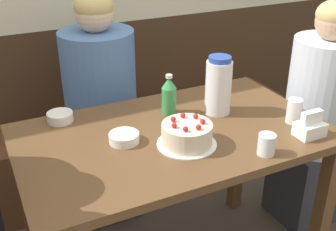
{
  "coord_description": "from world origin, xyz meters",
  "views": [
    {
      "loc": [
        -0.66,
        -1.3,
        1.58
      ],
      "look_at": [
        0.0,
        0.05,
        0.83
      ],
      "focal_mm": 45.0,
      "sensor_mm": 36.0,
      "label": 1
    }
  ],
  "objects_px": {
    "birthday_cake": "(187,135)",
    "glass_water_tall": "(267,144)",
    "napkin_holder": "(310,127)",
    "glass_tumbler_short": "(294,111)",
    "bowl_rice_small": "(60,117)",
    "person_grey_tee": "(102,114)",
    "bench_seat": "(112,152)",
    "person_dark_striped": "(317,122)",
    "soju_bottle": "(169,95)",
    "bowl_soup_white": "(124,138)",
    "water_pitcher": "(218,86)"
  },
  "relations": [
    {
      "from": "napkin_holder",
      "to": "bowl_soup_white",
      "type": "xyz_separation_m",
      "value": [
        -0.66,
        0.27,
        -0.02
      ]
    },
    {
      "from": "birthday_cake",
      "to": "glass_water_tall",
      "type": "height_order",
      "value": "birthday_cake"
    },
    {
      "from": "napkin_holder",
      "to": "bench_seat",
      "type": "bearing_deg",
      "value": 112.93
    },
    {
      "from": "soju_bottle",
      "to": "person_dark_striped",
      "type": "xyz_separation_m",
      "value": [
        0.81,
        -0.08,
        -0.28
      ]
    },
    {
      "from": "bench_seat",
      "to": "person_dark_striped",
      "type": "height_order",
      "value": "person_dark_striped"
    },
    {
      "from": "birthday_cake",
      "to": "napkin_holder",
      "type": "height_order",
      "value": "birthday_cake"
    },
    {
      "from": "soju_bottle",
      "to": "person_grey_tee",
      "type": "xyz_separation_m",
      "value": [
        -0.16,
        0.46,
        -0.26
      ]
    },
    {
      "from": "water_pitcher",
      "to": "glass_tumbler_short",
      "type": "xyz_separation_m",
      "value": [
        0.23,
        -0.22,
        -0.07
      ]
    },
    {
      "from": "napkin_holder",
      "to": "bowl_rice_small",
      "type": "xyz_separation_m",
      "value": [
        -0.84,
        0.55,
        -0.02
      ]
    },
    {
      "from": "bench_seat",
      "to": "glass_tumbler_short",
      "type": "relative_size",
      "value": 22.38
    },
    {
      "from": "person_grey_tee",
      "to": "glass_water_tall",
      "type": "bearing_deg",
      "value": 19.73
    },
    {
      "from": "bench_seat",
      "to": "bowl_rice_small",
      "type": "height_order",
      "value": "bowl_rice_small"
    },
    {
      "from": "glass_water_tall",
      "to": "glass_tumbler_short",
      "type": "bearing_deg",
      "value": 30.53
    },
    {
      "from": "bench_seat",
      "to": "person_grey_tee",
      "type": "relative_size",
      "value": 1.86
    },
    {
      "from": "glass_tumbler_short",
      "to": "person_dark_striped",
      "type": "height_order",
      "value": "person_dark_striped"
    },
    {
      "from": "birthday_cake",
      "to": "person_dark_striped",
      "type": "xyz_separation_m",
      "value": [
        0.87,
        0.19,
        -0.24
      ]
    },
    {
      "from": "water_pitcher",
      "to": "napkin_holder",
      "type": "bearing_deg",
      "value": -58.2
    },
    {
      "from": "bench_seat",
      "to": "water_pitcher",
      "type": "xyz_separation_m",
      "value": [
        0.25,
        -0.75,
        0.67
      ]
    },
    {
      "from": "birthday_cake",
      "to": "napkin_holder",
      "type": "distance_m",
      "value": 0.48
    },
    {
      "from": "bowl_rice_small",
      "to": "bowl_soup_white",
      "type": "bearing_deg",
      "value": -57.31
    },
    {
      "from": "water_pitcher",
      "to": "person_dark_striped",
      "type": "height_order",
      "value": "person_dark_striped"
    },
    {
      "from": "water_pitcher",
      "to": "glass_tumbler_short",
      "type": "distance_m",
      "value": 0.33
    },
    {
      "from": "soju_bottle",
      "to": "person_dark_striped",
      "type": "bearing_deg",
      "value": -5.68
    },
    {
      "from": "birthday_cake",
      "to": "glass_water_tall",
      "type": "xyz_separation_m",
      "value": [
        0.22,
        -0.18,
        -0.0
      ]
    },
    {
      "from": "napkin_holder",
      "to": "birthday_cake",
      "type": "bearing_deg",
      "value": 162.1
    },
    {
      "from": "person_dark_striped",
      "to": "soju_bottle",
      "type": "bearing_deg",
      "value": -5.68
    },
    {
      "from": "glass_water_tall",
      "to": "glass_tumbler_short",
      "type": "height_order",
      "value": "glass_tumbler_short"
    },
    {
      "from": "birthday_cake",
      "to": "person_grey_tee",
      "type": "xyz_separation_m",
      "value": [
        -0.11,
        0.74,
        -0.22
      ]
    },
    {
      "from": "napkin_holder",
      "to": "person_grey_tee",
      "type": "height_order",
      "value": "person_grey_tee"
    },
    {
      "from": "napkin_holder",
      "to": "glass_tumbler_short",
      "type": "bearing_deg",
      "value": 80.02
    },
    {
      "from": "person_dark_striped",
      "to": "bowl_soup_white",
      "type": "bearing_deg",
      "value": 3.67
    },
    {
      "from": "glass_water_tall",
      "to": "person_grey_tee",
      "type": "distance_m",
      "value": 1.0
    },
    {
      "from": "bench_seat",
      "to": "glass_tumbler_short",
      "type": "height_order",
      "value": "glass_tumbler_short"
    },
    {
      "from": "soju_bottle",
      "to": "person_grey_tee",
      "type": "bearing_deg",
      "value": 109.45
    },
    {
      "from": "bowl_soup_white",
      "to": "person_grey_tee",
      "type": "relative_size",
      "value": 0.09
    },
    {
      "from": "glass_water_tall",
      "to": "napkin_holder",
      "type": "bearing_deg",
      "value": 8.28
    },
    {
      "from": "person_grey_tee",
      "to": "water_pitcher",
      "type": "bearing_deg",
      "value": 33.05
    },
    {
      "from": "birthday_cake",
      "to": "bowl_soup_white",
      "type": "distance_m",
      "value": 0.24
    },
    {
      "from": "napkin_holder",
      "to": "glass_tumbler_short",
      "type": "relative_size",
      "value": 1.08
    },
    {
      "from": "glass_water_tall",
      "to": "soju_bottle",
      "type": "bearing_deg",
      "value": 110.0
    },
    {
      "from": "birthday_cake",
      "to": "person_grey_tee",
      "type": "relative_size",
      "value": 0.18
    },
    {
      "from": "bowl_rice_small",
      "to": "person_grey_tee",
      "type": "bearing_deg",
      "value": 50.61
    },
    {
      "from": "glass_tumbler_short",
      "to": "person_grey_tee",
      "type": "xyz_separation_m",
      "value": [
        -0.59,
        0.77,
        -0.23
      ]
    },
    {
      "from": "birthday_cake",
      "to": "person_dark_striped",
      "type": "distance_m",
      "value": 0.92
    },
    {
      "from": "bowl_soup_white",
      "to": "glass_water_tall",
      "type": "height_order",
      "value": "glass_water_tall"
    },
    {
      "from": "glass_water_tall",
      "to": "glass_tumbler_short",
      "type": "distance_m",
      "value": 0.3
    },
    {
      "from": "bowl_rice_small",
      "to": "person_dark_striped",
      "type": "height_order",
      "value": "person_dark_striped"
    },
    {
      "from": "bench_seat",
      "to": "bowl_rice_small",
      "type": "bearing_deg",
      "value": -125.08
    },
    {
      "from": "water_pitcher",
      "to": "person_dark_striped",
      "type": "relative_size",
      "value": 0.21
    },
    {
      "from": "glass_water_tall",
      "to": "person_dark_striped",
      "type": "relative_size",
      "value": 0.07
    }
  ]
}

